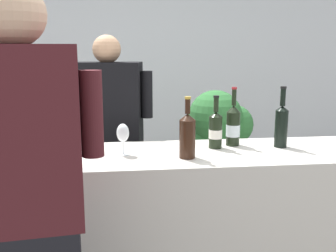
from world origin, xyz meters
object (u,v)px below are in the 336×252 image
Objects in this scene: wine_bottle_1 at (281,124)px; wine_glass at (123,134)px; wine_bottle_3 at (9,132)px; potted_shrub at (217,141)px; wine_bottle_5 at (216,129)px; person_guest at (30,241)px; person_server at (110,158)px; wine_bottle_4 at (187,135)px; wine_bottle_0 at (233,125)px.

wine_bottle_1 reaches higher than wine_glass.
wine_bottle_3 reaches higher than wine_glass.
potted_shrub is (-0.13, 0.97, -0.33)m from wine_bottle_1.
wine_bottle_5 is 1.17m from person_guest.
person_server reaches higher than wine_bottle_1.
person_server is at bearing 98.46° from wine_glass.
wine_bottle_4 is at bearing -60.33° from person_server.
wine_bottle_5 is 1.03m from potted_shrub.
wine_bottle_4 is at bearing -16.32° from wine_glass.
person_server reaches higher than wine_bottle_5.
potted_shrub reaches higher than wine_glass.
wine_glass is at bearing -81.54° from person_server.
wine_glass is (-0.64, -0.14, -0.01)m from wine_bottle_0.
wine_bottle_1 is 1.03m from potted_shrub.
person_guest reaches higher than wine_bottle_0.
wine_bottle_0 is 1.07× the size of wine_bottle_4.
person_server is at bearing 149.53° from wine_bottle_1.
person_guest is 1.43× the size of potted_shrub.
person_server reaches higher than potted_shrub.
potted_shrub is (0.13, 0.90, -0.31)m from wine_bottle_0.
person_guest reaches higher than potted_shrub.
wine_bottle_5 is at bearing 9.47° from wine_glass.
wine_bottle_1 is 1.16× the size of wine_bottle_5.
wine_bottle_3 is 1.01× the size of wine_bottle_4.
wine_glass is at bearing -170.53° from wine_bottle_5.
wine_bottle_1 is at bearing -3.23° from wine_bottle_5.
wine_bottle_4 is 0.91m from person_guest.
wine_bottle_0 is 0.98× the size of wine_bottle_1.
wine_bottle_5 is (0.19, 0.18, -0.02)m from wine_bottle_4.
wine_bottle_4 reaches higher than wine_bottle_5.
wine_bottle_4 is at bearing -111.13° from potted_shrub.
potted_shrub is at bearing 97.85° from wine_bottle_1.
person_guest is at bearing -139.00° from wine_bottle_5.
wine_bottle_4 is 1.26m from potted_shrub.
wine_bottle_1 is 1.21m from person_server.
wine_bottle_5 is at bearing -42.42° from person_server.
wine_bottle_1 is 1.52m from wine_bottle_3.
person_server is (0.52, 0.54, -0.32)m from wine_bottle_3.
wine_glass is 0.09× the size of person_guest.
person_server reaches higher than wine_bottle_3.
wine_bottle_3 is 0.86m from person_guest.
person_server is at bearing 79.53° from person_guest.
person_guest is (0.27, -0.78, -0.24)m from wine_bottle_3.
person_guest reaches higher than person_server.
wine_bottle_3 is at bearing 109.36° from person_guest.
wine_bottle_5 is at bearing -156.95° from wine_bottle_0.
wine_bottle_1 reaches higher than wine_bottle_3.
wine_bottle_5 reaches higher than potted_shrub.
wine_bottle_3 is at bearing 178.14° from wine_bottle_1.
wine_bottle_1 is (0.26, -0.07, 0.01)m from wine_bottle_0.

